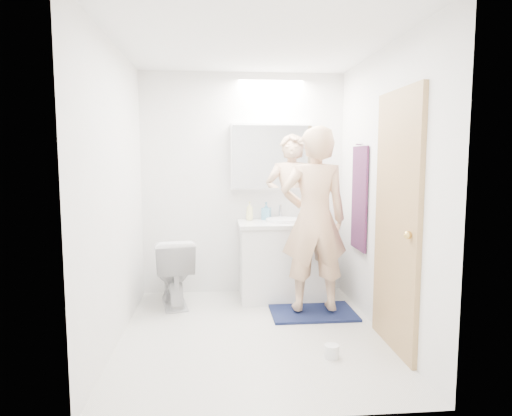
{
  "coord_description": "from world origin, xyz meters",
  "views": [
    {
      "loc": [
        -0.29,
        -3.63,
        1.49
      ],
      "look_at": [
        0.05,
        0.25,
        1.05
      ],
      "focal_mm": 31.3,
      "sensor_mm": 36.0,
      "label": 1
    }
  ],
  "objects": [
    {
      "name": "floor",
      "position": [
        0.0,
        0.0,
        0.0
      ],
      "size": [
        2.5,
        2.5,
        0.0
      ],
      "primitive_type": "plane",
      "color": "silver",
      "rests_on": "ground"
    },
    {
      "name": "ceiling",
      "position": [
        0.0,
        0.0,
        2.4
      ],
      "size": [
        2.5,
        2.5,
        0.0
      ],
      "primitive_type": "plane",
      "rotation": [
        3.14,
        0.0,
        0.0
      ],
      "color": "white",
      "rests_on": "floor"
    },
    {
      "name": "wall_back",
      "position": [
        0.0,
        1.25,
        1.2
      ],
      "size": [
        2.5,
        0.0,
        2.5
      ],
      "primitive_type": "plane",
      "rotation": [
        1.57,
        0.0,
        0.0
      ],
      "color": "white",
      "rests_on": "floor"
    },
    {
      "name": "wall_front",
      "position": [
        0.0,
        -1.25,
        1.2
      ],
      "size": [
        2.5,
        0.0,
        2.5
      ],
      "primitive_type": "plane",
      "rotation": [
        -1.57,
        0.0,
        0.0
      ],
      "color": "white",
      "rests_on": "floor"
    },
    {
      "name": "wall_left",
      "position": [
        -1.1,
        0.0,
        1.2
      ],
      "size": [
        0.0,
        2.5,
        2.5
      ],
      "primitive_type": "plane",
      "rotation": [
        1.57,
        0.0,
        1.57
      ],
      "color": "white",
      "rests_on": "floor"
    },
    {
      "name": "wall_right",
      "position": [
        1.1,
        0.0,
        1.2
      ],
      "size": [
        0.0,
        2.5,
        2.5
      ],
      "primitive_type": "plane",
      "rotation": [
        1.57,
        0.0,
        -1.57
      ],
      "color": "white",
      "rests_on": "floor"
    },
    {
      "name": "vanity_cabinet",
      "position": [
        0.4,
        0.96,
        0.39
      ],
      "size": [
        0.9,
        0.55,
        0.78
      ],
      "primitive_type": "cube",
      "color": "white",
      "rests_on": "floor"
    },
    {
      "name": "countertop",
      "position": [
        0.4,
        0.96,
        0.8
      ],
      "size": [
        0.95,
        0.58,
        0.04
      ],
      "primitive_type": "cube",
      "color": "silver",
      "rests_on": "vanity_cabinet"
    },
    {
      "name": "sink_basin",
      "position": [
        0.4,
        0.99,
        0.84
      ],
      "size": [
        0.36,
        0.36,
        0.03
      ],
      "primitive_type": "cylinder",
      "color": "white",
      "rests_on": "countertop"
    },
    {
      "name": "faucet",
      "position": [
        0.4,
        1.19,
        0.9
      ],
      "size": [
        0.02,
        0.02,
        0.16
      ],
      "primitive_type": "cylinder",
      "color": "silver",
      "rests_on": "countertop"
    },
    {
      "name": "medicine_cabinet",
      "position": [
        0.3,
        1.18,
        1.5
      ],
      "size": [
        0.88,
        0.14,
        0.7
      ],
      "primitive_type": "cube",
      "color": "white",
      "rests_on": "wall_back"
    },
    {
      "name": "mirror_panel",
      "position": [
        0.3,
        1.1,
        1.5
      ],
      "size": [
        0.84,
        0.01,
        0.66
      ],
      "primitive_type": "cube",
      "color": "silver",
      "rests_on": "medicine_cabinet"
    },
    {
      "name": "toilet",
      "position": [
        -0.74,
        0.85,
        0.35
      ],
      "size": [
        0.51,
        0.74,
        0.69
      ],
      "primitive_type": "imported",
      "rotation": [
        0.0,
        0.0,
        3.33
      ],
      "color": "silver",
      "rests_on": "floor"
    },
    {
      "name": "bath_rug",
      "position": [
        0.62,
        0.45,
        0.01
      ],
      "size": [
        0.8,
        0.55,
        0.02
      ],
      "primitive_type": "cube",
      "rotation": [
        0.0,
        0.0,
        0.0
      ],
      "color": "#14213E",
      "rests_on": "floor"
    },
    {
      "name": "person",
      "position": [
        0.62,
        0.45,
        0.91
      ],
      "size": [
        0.63,
        0.42,
        1.73
      ],
      "primitive_type": "imported",
      "rotation": [
        0.0,
        0.0,
        3.15
      ],
      "color": "#DBAB83",
      "rests_on": "bath_rug"
    },
    {
      "name": "door",
      "position": [
        1.08,
        -0.35,
        1.0
      ],
      "size": [
        0.04,
        0.8,
        2.0
      ],
      "primitive_type": "cube",
      "color": "tan",
      "rests_on": "wall_right"
    },
    {
      "name": "door_knob",
      "position": [
        1.04,
        -0.65,
        0.95
      ],
      "size": [
        0.06,
        0.06,
        0.06
      ],
      "primitive_type": "sphere",
      "color": "gold",
      "rests_on": "door"
    },
    {
      "name": "towel",
      "position": [
        1.08,
        0.55,
        1.1
      ],
      "size": [
        0.02,
        0.42,
        1.0
      ],
      "primitive_type": "cube",
      "color": "#122438",
      "rests_on": "wall_right"
    },
    {
      "name": "towel_hook",
      "position": [
        1.07,
        0.55,
        1.62
      ],
      "size": [
        0.07,
        0.02,
        0.02
      ],
      "primitive_type": "cylinder",
      "rotation": [
        0.0,
        1.57,
        0.0
      ],
      "color": "silver",
      "rests_on": "wall_right"
    },
    {
      "name": "soap_bottle_a",
      "position": [
        0.06,
        1.11,
        0.92
      ],
      "size": [
        0.1,
        0.1,
        0.2
      ],
      "primitive_type": "imported",
      "rotation": [
        0.0,
        0.0,
        0.34
      ],
      "color": "beige",
      "rests_on": "countertop"
    },
    {
      "name": "soap_bottle_b",
      "position": [
        0.24,
        1.15,
        0.92
      ],
      "size": [
        0.11,
        0.12,
        0.19
      ],
      "primitive_type": "imported",
      "rotation": [
        0.0,
        0.0,
        -0.44
      ],
      "color": "#518FAF",
      "rests_on": "countertop"
    },
    {
      "name": "toothbrush_cup",
      "position": [
        0.67,
        1.12,
        0.86
      ],
      "size": [
        0.11,
        0.11,
        0.08
      ],
      "primitive_type": "imported",
      "rotation": [
        0.0,
        0.0,
        -0.29
      ],
      "color": "#3B61B2",
      "rests_on": "countertop"
    },
    {
      "name": "toilet_paper_roll",
      "position": [
        0.55,
        -0.5,
        0.05
      ],
      "size": [
        0.11,
        0.11,
        0.1
      ],
      "primitive_type": "cylinder",
      "color": "white",
      "rests_on": "floor"
    }
  ]
}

